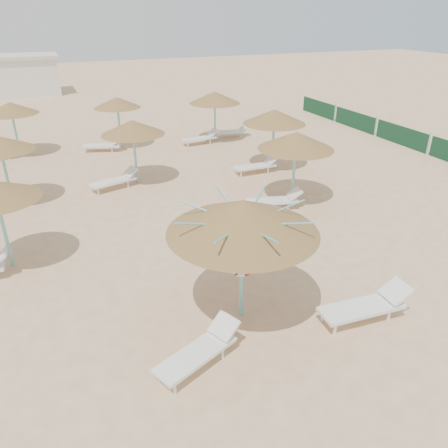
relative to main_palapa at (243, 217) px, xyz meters
name	(u,v)px	position (x,y,z in m)	size (l,w,h in m)	color
ground	(252,307)	(0.38, 0.18, -2.66)	(120.00, 120.00, 0.00)	#E1B789
main_palapa	(243,217)	(0.00, 0.00, 0.00)	(3.41, 3.41, 3.06)	#6DBEBE
lounger_main_a	(201,350)	(-1.45, -1.13, -2.31)	(2.09, 1.36, 0.73)	white
lounger_main_b	(367,305)	(2.72, -1.28, -2.27)	(2.27, 0.80, 0.81)	white
palapa_field	(156,123)	(0.90, 10.74, -0.35)	(14.83, 14.01, 2.72)	#6DBEBE
service_hut	(8,75)	(-5.62, 35.18, -1.02)	(8.40, 4.40, 3.25)	silver
windbreak_fence	(402,136)	(14.38, 10.14, -2.16)	(0.08, 19.84, 1.10)	#1B5330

